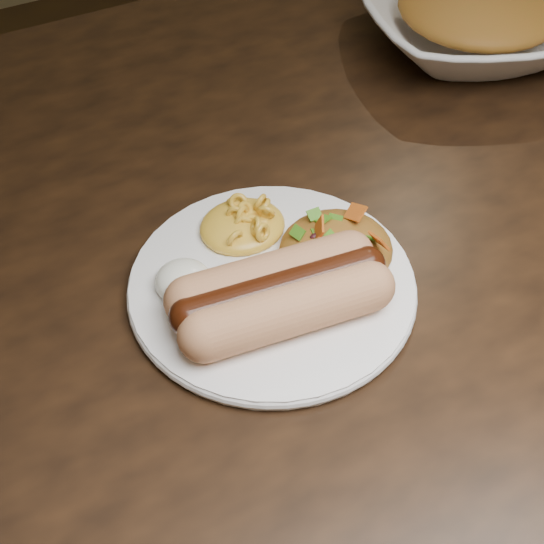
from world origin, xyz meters
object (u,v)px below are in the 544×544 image
table (344,271)px  plate (272,285)px  serving_bowl (476,19)px  fork (237,311)px

table → plate: size_ratio=6.82×
table → serving_bowl: size_ratio=5.94×
plate → table: bearing=28.2°
plate → fork: plate is taller
table → plate: 0.16m
serving_bowl → plate: bearing=-149.1°
fork → serving_bowl: size_ratio=0.51×
serving_bowl → fork: bearing=-150.4°
table → plate: (-0.11, -0.06, 0.10)m
table → plate: plate is taller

